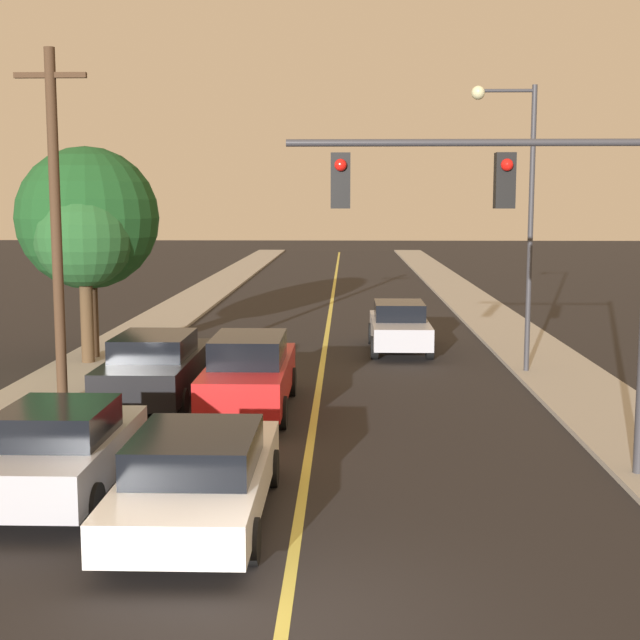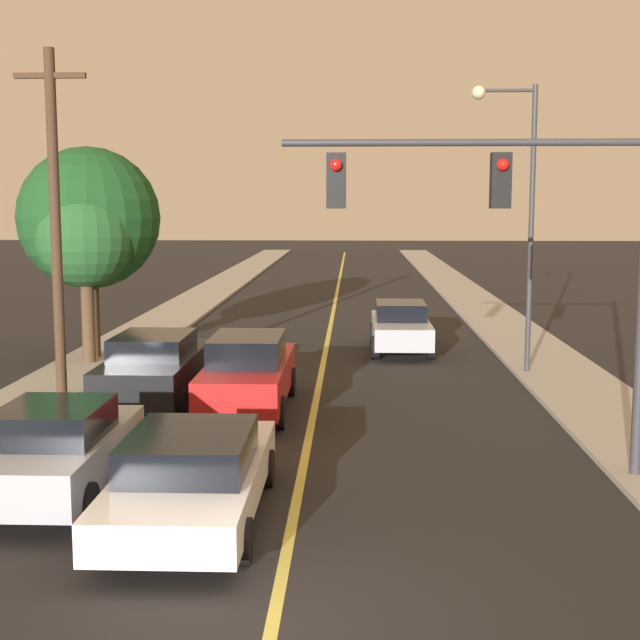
# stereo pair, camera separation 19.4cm
# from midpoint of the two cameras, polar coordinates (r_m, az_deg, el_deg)

# --- Properties ---
(ground_plane) EXTENTS (200.00, 200.00, 0.00)m
(ground_plane) POSITION_cam_midpoint_polar(r_m,az_deg,el_deg) (10.58, -2.88, -18.56)
(ground_plane) COLOR black
(road_surface) EXTENTS (10.46, 80.00, 0.01)m
(road_surface) POSITION_cam_midpoint_polar(r_m,az_deg,el_deg) (45.71, 0.72, 1.71)
(road_surface) COLOR black
(road_surface) RESTS_ON ground
(sidewalk_left) EXTENTS (2.50, 80.00, 0.12)m
(sidewalk_left) POSITION_cam_midpoint_polar(r_m,az_deg,el_deg) (46.27, -7.33, 1.79)
(sidewalk_left) COLOR #9E998E
(sidewalk_left) RESTS_ON ground
(sidewalk_right) EXTENTS (2.50, 80.00, 0.12)m
(sidewalk_right) POSITION_cam_midpoint_polar(r_m,az_deg,el_deg) (46.05, 8.81, 1.73)
(sidewalk_right) COLOR #9E998E
(sidewalk_right) RESTS_ON ground
(car_near_lane_front) EXTENTS (2.08, 5.13, 1.38)m
(car_near_lane_front) POSITION_cam_midpoint_polar(r_m,az_deg,el_deg) (13.32, -8.22, -9.75)
(car_near_lane_front) COLOR white
(car_near_lane_front) RESTS_ON ground
(car_near_lane_second) EXTENTS (1.87, 5.16, 1.75)m
(car_near_lane_second) POSITION_cam_midpoint_polar(r_m,az_deg,el_deg) (19.94, -4.81, -3.38)
(car_near_lane_second) COLOR red
(car_near_lane_second) RESTS_ON ground
(car_outer_lane_front) EXTENTS (1.88, 4.20, 1.54)m
(car_outer_lane_front) POSITION_cam_midpoint_polar(r_m,az_deg,el_deg) (14.70, -16.56, -8.01)
(car_outer_lane_front) COLOR #A5A8B2
(car_outer_lane_front) RESTS_ON ground
(car_outer_lane_second) EXTENTS (2.00, 5.11, 1.62)m
(car_outer_lane_second) POSITION_cam_midpoint_polar(r_m,az_deg,el_deg) (21.23, -10.71, -2.97)
(car_outer_lane_second) COLOR black
(car_outer_lane_second) RESTS_ON ground
(car_far_oncoming) EXTENTS (1.87, 4.72, 1.53)m
(car_far_oncoming) POSITION_cam_midpoint_polar(r_m,az_deg,el_deg) (28.07, 4.90, -0.38)
(car_far_oncoming) COLOR #A5A8B2
(car_far_oncoming) RESTS_ON ground
(traffic_signal_mast) EXTENTS (6.02, 0.42, 5.74)m
(traffic_signal_mast) POSITION_cam_midpoint_polar(r_m,az_deg,el_deg) (14.99, 12.60, 5.99)
(traffic_signal_mast) COLOR #333338
(traffic_signal_mast) RESTS_ON ground
(streetlamp_right) EXTENTS (1.72, 0.36, 7.57)m
(streetlamp_right) POSITION_cam_midpoint_polar(r_m,az_deg,el_deg) (24.34, 12.30, 8.01)
(streetlamp_right) COLOR #333338
(streetlamp_right) RESTS_ON ground
(utility_pole_left) EXTENTS (1.60, 0.24, 7.90)m
(utility_pole_left) POSITION_cam_midpoint_polar(r_m,az_deg,el_deg) (20.94, -16.81, 6.07)
(utility_pole_left) COLOR #422D1E
(utility_pole_left) RESTS_ON ground
(tree_left_near) EXTENTS (4.12, 4.12, 6.14)m
(tree_left_near) POSITION_cam_midpoint_polar(r_m,az_deg,el_deg) (26.88, -14.86, 6.28)
(tree_left_near) COLOR #3D2B1C
(tree_left_near) RESTS_ON ground
(tree_left_far) EXTENTS (2.82, 2.82, 4.99)m
(tree_left_far) POSITION_cam_midpoint_polar(r_m,az_deg,el_deg) (25.97, -15.07, 5.10)
(tree_left_far) COLOR #4C3823
(tree_left_far) RESTS_ON ground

